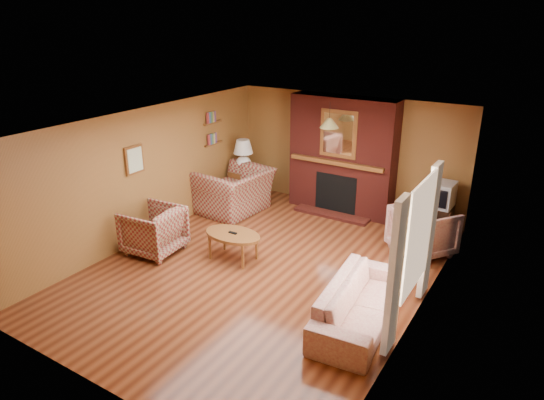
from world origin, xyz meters
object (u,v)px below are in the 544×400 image
Objects in this scene: plaid_loveseat at (235,191)px; plaid_armchair at (153,230)px; fireplace at (342,156)px; coffee_table at (233,236)px; side_table at (244,185)px; tv_stand at (436,220)px; crt_tv at (439,194)px; floral_armchair at (423,231)px; table_lamp at (243,154)px; floral_sofa at (360,303)px.

plaid_armchair is at bearing 2.42° from plaid_loveseat.
fireplace reaches higher than coffee_table.
side_table reaches higher than tv_stand.
plaid_armchair is (-0.10, -2.26, -0.04)m from plaid_loveseat.
crt_tv is (2.67, 2.79, 0.40)m from coffee_table.
fireplace is 2.09m from crt_tv.
side_table is 4.16m from tv_stand.
floral_armchair is at bearing 97.42° from plaid_loveseat.
tv_stand reaches higher than coffee_table.
floral_armchair is at bearing -7.27° from table_lamp.
tv_stand is (0.01, 0.88, -0.13)m from floral_armchair.
plaid_loveseat is 0.68× the size of floral_sofa.
floral_sofa is 2.21× the size of floral_armchair.
plaid_loveseat is at bearing 172.77° from plaid_armchair.
coffee_table is at bearing -58.78° from side_table.
fireplace is at bearing 172.72° from tv_stand.
floral_armchair is 0.91× the size of coffee_table.
coffee_table is 1.43× the size of table_lamp.
coffee_table is 2.93m from table_lamp.
table_lamp is at bearing -155.25° from plaid_loveseat.
plaid_loveseat is at bearing 53.07° from floral_sofa.
plaid_armchair is 0.89× the size of coffee_table.
crt_tv is (4.15, 0.34, -0.23)m from table_lamp.
tv_stand is at bearing -55.59° from floral_armchair.
floral_armchair reaches higher than side_table.
side_table is (-2.10, -0.53, -0.85)m from fireplace.
plaid_armchair is 1.53× the size of tv_stand.
fireplace is 3.63× the size of side_table.
plaid_armchair reaches higher than side_table.
floral_armchair is at bearing -7.27° from side_table.
plaid_loveseat is 1.51× the size of floral_armchair.
side_table is (-0.25, 0.69, -0.12)m from plaid_loveseat.
plaid_loveseat is 4.05m from crt_tv.
table_lamp is 1.35× the size of crt_tv.
plaid_loveseat is 2.67× the size of crt_tv.
coffee_table is at bearing -133.74° from crt_tv.
coffee_table is at bearing -58.78° from table_lamp.
table_lamp is at bearing 121.22° from coffee_table.
fireplace is at bearing 174.70° from crt_tv.
coffee_table is 1.54× the size of side_table.
floral_sofa reaches higher than coffee_table.
table_lamp is (0.00, 0.00, 0.73)m from side_table.
plaid_loveseat is (-1.85, -1.23, -0.73)m from fireplace.
plaid_loveseat is 1.38× the size of coffee_table.
floral_sofa is at bearing 122.23° from floral_armchair.
table_lamp is at bearing 28.09° from floral_armchair.
floral_sofa is at bearing 63.29° from plaid_loveseat.
floral_armchair is (3.99, 2.42, 0.01)m from plaid_armchair.
side_table is 1.12× the size of tv_stand.
floral_sofa is (3.75, -2.31, -0.16)m from plaid_loveseat.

